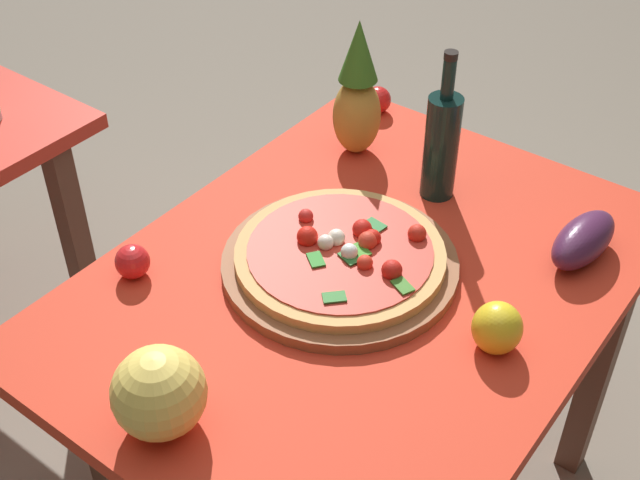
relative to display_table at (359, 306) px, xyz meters
The scene contains 10 objects.
display_table is the anchor object (origin of this frame).
pizza_board 0.11m from the display_table, 99.33° to the left, with size 0.48×0.48×0.03m, color brown.
pizza 0.13m from the display_table, 95.86° to the left, with size 0.42×0.42×0.06m.
wine_bottle 0.40m from the display_table, ahead, with size 0.08×0.08×0.35m.
pineapple_left 0.52m from the display_table, 36.28° to the left, with size 0.11×0.11×0.34m.
melon 0.53m from the display_table, behind, with size 0.16×0.16×0.16m, color #EFD25F.
bell_pepper 0.33m from the display_table, 92.17° to the right, with size 0.09×0.09×0.10m, color yellow.
eggplant 0.47m from the display_table, 45.67° to the right, with size 0.20×0.09×0.09m, color #492142.
tomato_at_corner 0.47m from the display_table, 126.62° to the left, with size 0.07×0.07×0.07m, color red.
tomato_near_board 0.65m from the display_table, 30.96° to the left, with size 0.07×0.07×0.07m, color red.
Camera 1 is at (-1.05, -0.69, 1.84)m, focal length 46.87 mm.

